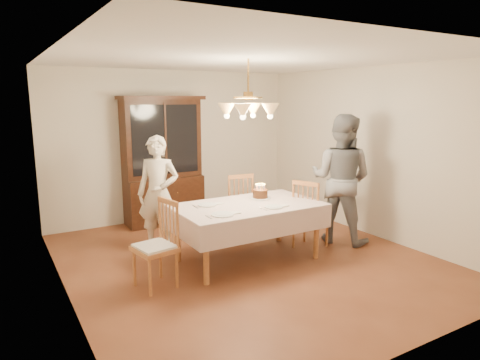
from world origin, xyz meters
TOP-DOWN VIEW (x-y plane):
  - ground at (0.00, 0.00)m, footprint 5.00×5.00m
  - room_shell at (0.00, 0.00)m, footprint 5.00×5.00m
  - dining_table at (0.00, 0.00)m, footprint 1.90×1.10m
  - china_hutch at (-0.31, 2.25)m, footprint 1.38×0.54m
  - chair_far_side at (0.40, 0.97)m, footprint 0.50×0.48m
  - chair_left_end at (-1.33, -0.17)m, footprint 0.49×0.51m
  - chair_right_end at (1.02, -0.06)m, footprint 0.56×0.57m
  - elderly_woman at (-0.87, 0.96)m, footprint 0.70×0.68m
  - adult_in_grey at (1.59, -0.04)m, footprint 1.08×1.16m
  - birthday_cake at (0.32, 0.20)m, footprint 0.30×0.30m
  - place_setting_near_left at (-0.52, -0.29)m, footprint 0.42×0.27m
  - place_setting_near_right at (0.21, -0.31)m, footprint 0.38×0.23m
  - place_setting_far_left at (-0.47, 0.22)m, footprint 0.39×0.24m
  - chandelier at (-0.00, -0.00)m, footprint 0.62×0.62m

SIDE VIEW (x-z plane):
  - ground at x=0.00m, z-range 0.00..0.00m
  - chair_far_side at x=0.40m, z-range -0.06..0.94m
  - chair_right_end at x=1.02m, z-range -0.06..0.94m
  - chair_left_end at x=-1.33m, z-range -0.05..0.95m
  - dining_table at x=0.00m, z-range 0.30..1.06m
  - place_setting_near_right at x=0.21m, z-range 0.76..0.77m
  - place_setting_far_left at x=-0.47m, z-range 0.76..0.77m
  - place_setting_near_left at x=-0.52m, z-range 0.76..0.77m
  - elderly_woman at x=-0.87m, z-range 0.00..1.63m
  - birthday_cake at x=0.32m, z-range 0.71..0.92m
  - adult_in_grey at x=1.59m, z-range 0.00..1.90m
  - china_hutch at x=-0.31m, z-range -0.04..2.12m
  - room_shell at x=0.00m, z-range -0.92..4.08m
  - chandelier at x=0.00m, z-range 1.61..2.34m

